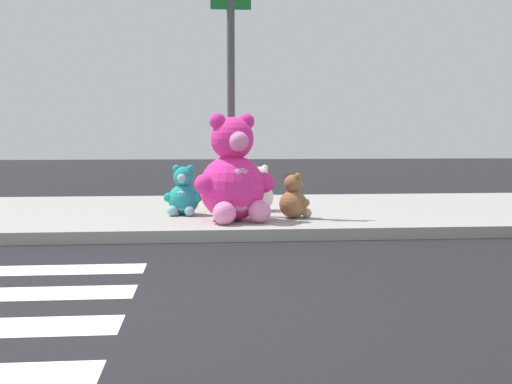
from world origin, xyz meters
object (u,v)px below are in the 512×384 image
(plush_pink_large, at_px, (233,178))
(plush_brown, at_px, (294,200))
(plush_red, at_px, (220,196))
(sign_pole, at_px, (231,95))
(plush_teal, at_px, (183,195))
(plush_white, at_px, (259,192))

(plush_pink_large, bearing_deg, plush_brown, 13.97)
(plush_brown, bearing_deg, plush_red, 131.82)
(sign_pole, bearing_deg, plush_brown, -24.35)
(sign_pole, relative_size, plush_pink_large, 2.25)
(plush_red, height_order, plush_brown, plush_brown)
(plush_pink_large, height_order, plush_teal, plush_pink_large)
(plush_teal, height_order, plush_brown, plush_teal)
(plush_pink_large, height_order, plush_brown, plush_pink_large)
(plush_pink_large, xyz_separation_m, plush_brown, (0.84, 0.21, -0.32))
(plush_pink_large, distance_m, plush_brown, 0.92)
(sign_pole, distance_m, plush_white, 1.57)
(plush_red, bearing_deg, plush_white, -19.60)
(plush_red, bearing_deg, plush_teal, -131.47)
(plush_brown, bearing_deg, plush_white, 114.51)
(plush_pink_large, relative_size, plush_brown, 2.27)
(plush_white, relative_size, plush_brown, 1.10)
(sign_pole, relative_size, plush_red, 5.99)
(sign_pole, distance_m, plush_brown, 1.72)
(plush_white, relative_size, plush_red, 1.29)
(plush_pink_large, height_order, plush_red, plush_pink_large)
(plush_pink_large, relative_size, plush_white, 2.06)
(plush_white, bearing_deg, sign_pole, -130.88)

